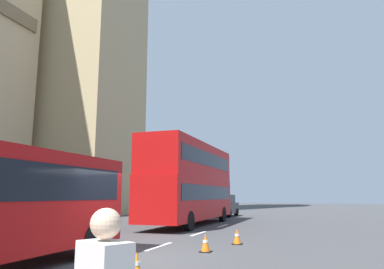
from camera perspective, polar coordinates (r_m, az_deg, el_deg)
ground_plane at (r=10.88m, az=-11.35°, el=-18.93°), size 160.00×160.00×0.00m
double_decker_bus at (r=22.37m, az=-0.23°, el=-7.33°), size 10.96×2.54×4.90m
sedan_lead at (r=31.52m, az=5.06°, el=-11.26°), size 4.40×1.86×1.85m
traffic_cone_west at (r=8.28m, az=-8.89°, el=-20.00°), size 0.36×0.36×0.58m
traffic_cone_middle at (r=11.91m, az=2.17°, el=-16.92°), size 0.36×0.36×0.58m
traffic_cone_east at (r=13.82m, az=7.21°, el=-15.85°), size 0.36×0.36×0.58m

